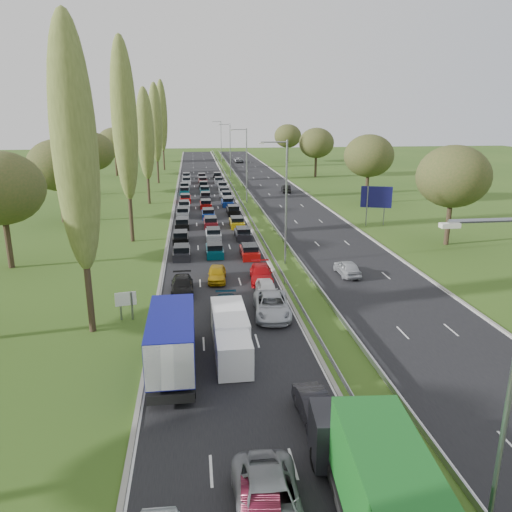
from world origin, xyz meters
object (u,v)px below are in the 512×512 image
info_sign (126,302)px  direction_sign (376,199)px  white_van_rear (232,344)px  near_car_3 (182,285)px  white_van_front (229,324)px  blue_lorry (173,339)px

info_sign → direction_sign: (28.80, 27.78, 2.20)m
white_van_rear → direction_sign: (21.74, 34.89, 2.52)m
white_van_rear → direction_sign: direction_sign is taller
direction_sign → near_car_3: bearing=-137.6°
white_van_front → near_car_3: bearing=108.1°
info_sign → direction_sign: size_ratio=0.40×
white_van_front → white_van_rear: white_van_front is taller
near_car_3 → direction_sign: direction_sign is taller
near_car_3 → direction_sign: 33.85m
near_car_3 → white_van_rear: (3.16, -12.14, 0.38)m
white_van_rear → near_car_3: bearing=104.2°
white_van_front → info_sign: white_van_front is taller
white_van_front → white_van_rear: 2.79m
blue_lorry → info_sign: blue_lorry is taller
blue_lorry → white_van_rear: 3.65m
blue_lorry → white_van_front: size_ratio=1.64×
near_car_3 → info_sign: (-3.90, -5.03, 0.70)m
white_van_front → white_van_rear: size_ratio=1.07×
blue_lorry → info_sign: (-3.61, 7.88, -0.59)m
near_car_3 → blue_lorry: (-0.29, -12.91, 1.29)m
info_sign → white_van_front: bearing=-31.3°
white_van_front → info_sign: 8.32m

